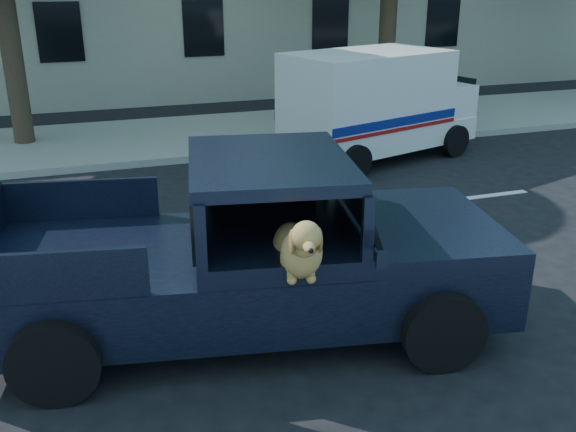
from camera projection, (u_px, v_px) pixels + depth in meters
name	position (u px, v px, depth m)	size (l,w,h in m)	color
ground	(366.00, 326.00, 7.30)	(120.00, 120.00, 0.00)	black
far_sidewalk	(203.00, 135.00, 15.41)	(60.00, 4.00, 0.15)	gray
lane_stripes	(388.00, 208.00, 10.90)	(21.60, 0.14, 0.01)	silver
pickup_truck	(238.00, 274.00, 7.03)	(5.83, 3.30, 1.98)	black
mail_truck	(376.00, 112.00, 13.53)	(4.48, 3.06, 2.25)	silver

